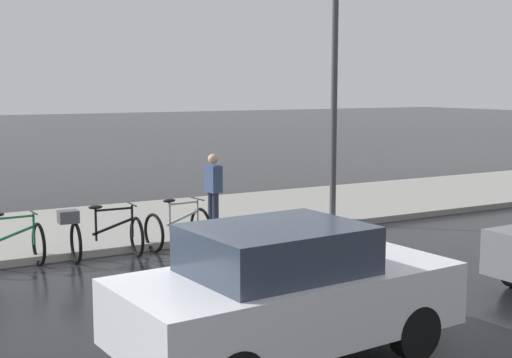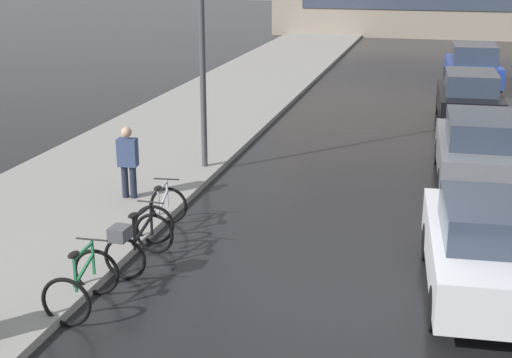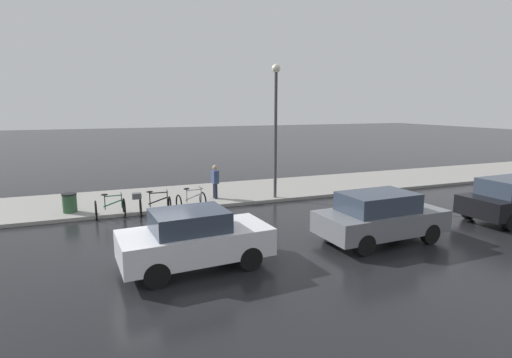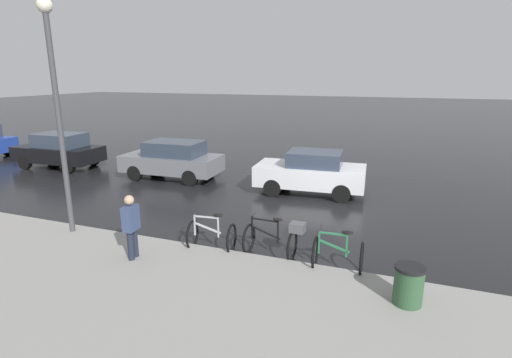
{
  "view_description": "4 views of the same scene",
  "coord_description": "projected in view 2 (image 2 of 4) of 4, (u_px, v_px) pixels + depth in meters",
  "views": [
    {
      "loc": [
        8.94,
        -3.33,
        3.13
      ],
      "look_at": [
        -0.17,
        1.83,
        1.75
      ],
      "focal_mm": 50.0,
      "sensor_mm": 36.0,
      "label": 1
    },
    {
      "loc": [
        1.36,
        -9.69,
        5.06
      ],
      "look_at": [
        -1.58,
        1.64,
        1.34
      ],
      "focal_mm": 50.0,
      "sensor_mm": 36.0,
      "label": 2
    },
    {
      "loc": [
        12.3,
        -1.35,
        4.27
      ],
      "look_at": [
        -1.26,
        3.97,
        1.59
      ],
      "focal_mm": 28.0,
      "sensor_mm": 36.0,
      "label": 3
    },
    {
      "loc": [
        -11.76,
        -2.3,
        4.29
      ],
      "look_at": [
        -1.3,
        1.64,
        1.35
      ],
      "focal_mm": 28.0,
      "sensor_mm": 36.0,
      "label": 4
    }
  ],
  "objects": [
    {
      "name": "ground_plane",
      "position": [
        330.0,
        303.0,
        10.79
      ],
      "size": [
        140.0,
        140.0,
        0.0
      ],
      "primitive_type": "plane",
      "color": "black"
    },
    {
      "name": "sidewalk_kerb",
      "position": [
        184.0,
        127.0,
        21.43
      ],
      "size": [
        4.8,
        60.0,
        0.14
      ],
      "primitive_type": "cube",
      "color": "gray",
      "rests_on": "ground"
    },
    {
      "name": "bicycle_nearest",
      "position": [
        82.0,
        284.0,
        10.46
      ],
      "size": [
        0.81,
        1.11,
        1.0
      ],
      "color": "black",
      "rests_on": "ground"
    },
    {
      "name": "bicycle_second",
      "position": [
        136.0,
        241.0,
        11.78
      ],
      "size": [
        0.79,
        1.45,
        1.02
      ],
      "color": "black",
      "rests_on": "ground"
    },
    {
      "name": "bicycle_third",
      "position": [
        162.0,
        213.0,
        13.35
      ],
      "size": [
        0.87,
        1.17,
        0.99
      ],
      "color": "black",
      "rests_on": "ground"
    },
    {
      "name": "car_white",
      "position": [
        490.0,
        248.0,
        10.76
      ],
      "size": [
        2.09,
        4.07,
        1.58
      ],
      "color": "silver",
      "rests_on": "ground"
    },
    {
      "name": "car_grey",
      "position": [
        480.0,
        148.0,
        16.23
      ],
      "size": [
        2.02,
        4.17,
        1.59
      ],
      "color": "slate",
      "rests_on": "ground"
    },
    {
      "name": "car_black",
      "position": [
        469.0,
        97.0,
        21.89
      ],
      "size": [
        1.99,
        4.08,
        1.62
      ],
      "color": "black",
      "rests_on": "ground"
    },
    {
      "name": "car_blue",
      "position": [
        473.0,
        66.0,
        27.56
      ],
      "size": [
        2.14,
        4.28,
        1.73
      ],
      "color": "navy",
      "rests_on": "ground"
    },
    {
      "name": "pedestrian",
      "position": [
        128.0,
        161.0,
        14.77
      ],
      "size": [
        0.42,
        0.28,
        1.67
      ],
      "color": "#1E2333",
      "rests_on": "ground"
    },
    {
      "name": "streetlamp",
      "position": [
        201.0,
        11.0,
        16.12
      ],
      "size": [
        0.37,
        0.37,
        6.06
      ],
      "color": "#424247",
      "rests_on": "ground"
    }
  ]
}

